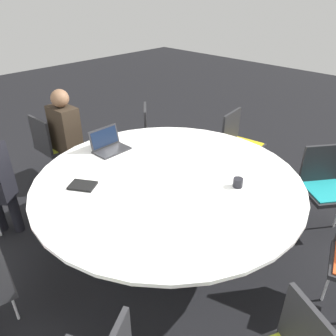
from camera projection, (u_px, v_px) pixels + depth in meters
ground_plane at (168, 245)px, 3.18m from camera, size 16.00×16.00×0.00m
conference_table at (168, 187)px, 2.86m from camera, size 2.29×2.29×0.76m
chair_0 at (52, 143)px, 4.00m from camera, size 0.45×0.43×0.86m
chair_6 at (325, 183)px, 3.20m from camera, size 0.60×0.60×0.86m
chair_7 at (239, 140)px, 4.06m from camera, size 0.47×0.49×0.86m
chair_8 at (156, 132)px, 4.29m from camera, size 0.61×0.61×0.86m
person_0 at (67, 132)px, 3.81m from camera, size 0.36×0.27×1.21m
laptop at (109, 145)px, 3.27m from camera, size 0.25×0.34×0.21m
spiral_notebook at (83, 185)px, 2.69m from camera, size 0.26×0.24×0.02m
coffee_cup at (238, 183)px, 2.68m from camera, size 0.08×0.08×0.08m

